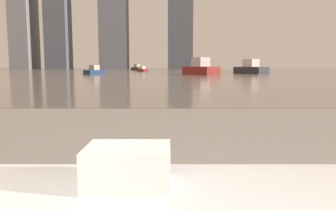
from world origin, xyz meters
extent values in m
cube|color=white|center=(0.00, 0.89, 0.58)|extent=(0.25, 0.19, 0.04)
cube|color=white|center=(0.00, 0.89, 0.62)|extent=(0.25, 0.19, 0.04)
cube|color=white|center=(0.00, 0.89, 0.66)|extent=(0.25, 0.19, 0.04)
cube|color=gray|center=(0.00, 62.00, 0.01)|extent=(180.00, 110.00, 0.01)
cube|color=#2D2D33|center=(10.69, 41.97, 0.44)|extent=(3.71, 5.17, 0.86)
cube|color=silver|center=(10.69, 41.97, 1.37)|extent=(1.93, 2.20, 0.99)
cube|color=maroon|center=(3.77, 36.82, 0.46)|extent=(3.94, 5.37, 0.90)
cube|color=silver|center=(3.77, 36.82, 1.42)|extent=(2.03, 2.30, 1.03)
cube|color=navy|center=(-8.50, 38.41, 0.26)|extent=(2.12, 3.05, 0.51)
cube|color=#B2A893|center=(-8.50, 38.41, 0.81)|extent=(1.11, 1.29, 0.58)
cube|color=#2D2D33|center=(-7.50, 81.29, 0.37)|extent=(3.46, 4.26, 0.73)
cube|color=#B2A893|center=(-7.50, 81.29, 1.15)|extent=(1.72, 1.87, 0.83)
cube|color=maroon|center=(-4.53, 59.79, 0.25)|extent=(2.22, 2.83, 0.48)
cube|color=silver|center=(-4.53, 59.79, 0.76)|extent=(1.12, 1.23, 0.55)
cube|color=slate|center=(-50.89, 118.00, 20.94)|extent=(6.72, 11.01, 41.89)
cube|color=#4C515B|center=(-38.84, 118.00, 21.65)|extent=(7.63, 8.27, 43.30)
camera|label=1|loc=(0.12, -0.07, 0.91)|focal=35.00mm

